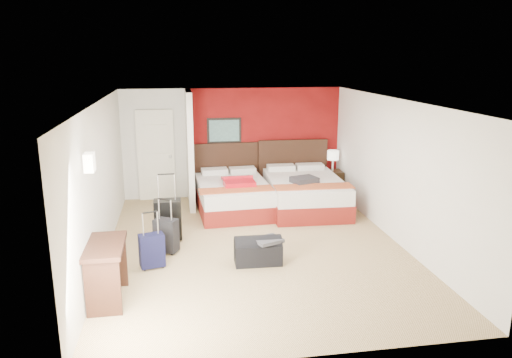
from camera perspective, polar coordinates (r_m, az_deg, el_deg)
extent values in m
plane|color=tan|center=(8.56, -0.08, -7.86)|extent=(6.50, 6.50, 0.00)
cube|color=silver|center=(11.32, -2.72, 4.23)|extent=(5.00, 0.04, 2.50)
cube|color=silver|center=(8.16, -17.67, -0.41)|extent=(0.04, 6.50, 2.50)
cube|color=black|center=(11.19, -3.72, 5.65)|extent=(0.78, 0.03, 0.58)
cube|color=white|center=(6.56, -18.85, 1.84)|extent=(0.12, 0.20, 0.24)
cube|color=maroon|center=(11.41, 1.04, 4.32)|extent=(3.50, 0.04, 2.50)
cube|color=silver|center=(10.62, -7.69, 3.44)|extent=(0.12, 1.20, 2.50)
cube|color=silver|center=(11.25, -11.57, 2.72)|extent=(0.82, 0.06, 2.05)
cube|color=silver|center=(10.37, -2.70, -2.05)|extent=(1.54, 2.13, 0.62)
cube|color=silver|center=(10.53, 5.71, -1.74)|extent=(1.63, 2.27, 0.66)
cube|color=red|center=(10.19, -2.10, -0.22)|extent=(0.66, 0.89, 0.11)
cube|color=#333237|center=(10.12, 5.65, -0.11)|extent=(0.59, 0.53, 0.12)
cube|color=black|center=(11.53, 8.84, -0.55)|extent=(0.45, 0.45, 0.61)
cylinder|color=white|center=(11.40, 8.95, 2.11)|extent=(0.34, 0.34, 0.48)
cube|color=black|center=(8.87, -10.21, -4.82)|extent=(0.48, 0.30, 0.71)
cube|color=black|center=(8.35, -10.41, -6.65)|extent=(0.44, 0.38, 0.55)
cube|color=black|center=(7.83, -12.03, -8.33)|extent=(0.42, 0.31, 0.52)
cube|color=black|center=(7.84, 0.23, -8.51)|extent=(0.75, 0.41, 0.37)
cube|color=#39393E|center=(7.74, 1.40, -7.12)|extent=(0.51, 0.47, 0.05)
cube|color=#321910|center=(6.93, -16.97, -10.39)|extent=(0.50, 0.98, 0.82)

